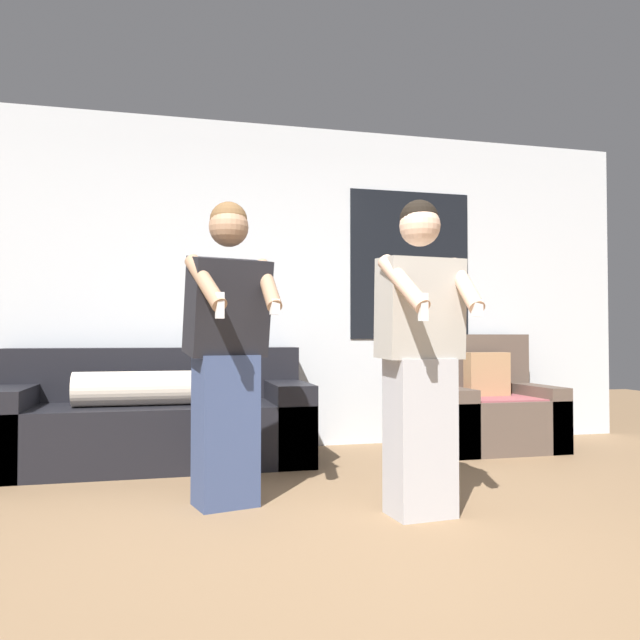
# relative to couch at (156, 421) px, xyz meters

# --- Properties ---
(ground_plane) EXTENTS (14.00, 14.00, 0.00)m
(ground_plane) POSITION_rel_couch_xyz_m (0.91, -2.30, -0.31)
(ground_plane) COLOR #846647
(wall_back) EXTENTS (6.54, 0.07, 2.70)m
(wall_back) POSITION_rel_couch_xyz_m (0.93, 0.48, 1.05)
(wall_back) COLOR silver
(wall_back) RESTS_ON ground_plane
(couch) EXTENTS (2.19, 0.88, 0.83)m
(couch) POSITION_rel_couch_xyz_m (0.00, 0.00, 0.00)
(couch) COLOR black
(couch) RESTS_ON ground_plane
(armchair) EXTENTS (0.97, 0.81, 0.94)m
(armchair) POSITION_rel_couch_xyz_m (2.67, 0.05, 0.01)
(armchair) COLOR brown
(armchair) RESTS_ON ground_plane
(person_left) EXTENTS (0.50, 0.56, 1.66)m
(person_left) POSITION_rel_couch_xyz_m (0.39, -1.26, 0.53)
(person_left) COLOR #384770
(person_left) RESTS_ON ground_plane
(person_right) EXTENTS (0.48, 0.49, 1.63)m
(person_right) POSITION_rel_couch_xyz_m (1.35, -1.67, 0.52)
(person_right) COLOR #B2B2B7
(person_right) RESTS_ON ground_plane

